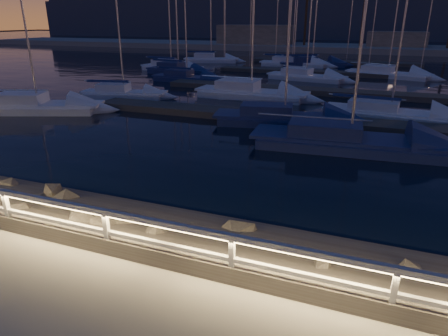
{
  "coord_description": "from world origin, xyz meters",
  "views": [
    {
      "loc": [
        6.32,
        -6.41,
        4.99
      ],
      "look_at": [
        2.28,
        4.0,
        0.82
      ],
      "focal_mm": 32.0,
      "sensor_mm": 36.0,
      "label": 1
    }
  ],
  "objects_px": {
    "sailboat_f": "(248,92)",
    "sailboat_m": "(210,59)",
    "guard_rail": "(67,213)",
    "sailboat_e": "(177,70)",
    "sailboat_h": "(387,112)",
    "sailboat_j": "(186,77)",
    "sailboat_c": "(281,117)",
    "sailboat_g": "(304,76)",
    "sailboat_b": "(35,105)",
    "sailboat_l": "(386,73)",
    "sailboat_n": "(311,63)",
    "sailboat_k": "(292,63)",
    "sailboat_a": "(122,93)",
    "sailboat_i": "(170,67)",
    "sailboat_d": "(345,139)"
  },
  "relations": [
    {
      "from": "guard_rail",
      "to": "sailboat_n",
      "type": "height_order",
      "value": "sailboat_n"
    },
    {
      "from": "guard_rail",
      "to": "sailboat_a",
      "type": "distance_m",
      "value": 22.2
    },
    {
      "from": "guard_rail",
      "to": "sailboat_h",
      "type": "xyz_separation_m",
      "value": [
        6.95,
        18.93,
        -0.98
      ]
    },
    {
      "from": "sailboat_g",
      "to": "sailboat_k",
      "type": "height_order",
      "value": "sailboat_k"
    },
    {
      "from": "guard_rail",
      "to": "sailboat_m",
      "type": "bearing_deg",
      "value": 109.24
    },
    {
      "from": "guard_rail",
      "to": "sailboat_f",
      "type": "height_order",
      "value": "sailboat_f"
    },
    {
      "from": "sailboat_f",
      "to": "sailboat_g",
      "type": "height_order",
      "value": "sailboat_f"
    },
    {
      "from": "sailboat_i",
      "to": "sailboat_j",
      "type": "xyz_separation_m",
      "value": [
        5.47,
        -7.03,
        -0.05
      ]
    },
    {
      "from": "sailboat_h",
      "to": "sailboat_j",
      "type": "bearing_deg",
      "value": 158.58
    },
    {
      "from": "sailboat_c",
      "to": "sailboat_g",
      "type": "xyz_separation_m",
      "value": [
        -2.03,
        18.01,
        -0.01
      ]
    },
    {
      "from": "sailboat_k",
      "to": "sailboat_m",
      "type": "xyz_separation_m",
      "value": [
        -11.57,
        0.79,
        0.01
      ]
    },
    {
      "from": "sailboat_g",
      "to": "sailboat_n",
      "type": "bearing_deg",
      "value": 107.69
    },
    {
      "from": "sailboat_g",
      "to": "sailboat_i",
      "type": "relative_size",
      "value": 1.02
    },
    {
      "from": "sailboat_l",
      "to": "sailboat_b",
      "type": "bearing_deg",
      "value": -113.39
    },
    {
      "from": "sailboat_b",
      "to": "sailboat_l",
      "type": "distance_m",
      "value": 33.02
    },
    {
      "from": "sailboat_g",
      "to": "sailboat_f",
      "type": "bearing_deg",
      "value": -90.12
    },
    {
      "from": "guard_rail",
      "to": "sailboat_h",
      "type": "relative_size",
      "value": 3.38
    },
    {
      "from": "sailboat_b",
      "to": "sailboat_e",
      "type": "xyz_separation_m",
      "value": [
        -0.33,
        20.14,
        0.0
      ]
    },
    {
      "from": "sailboat_d",
      "to": "sailboat_g",
      "type": "xyz_separation_m",
      "value": [
        -5.83,
        21.35,
        -0.02
      ]
    },
    {
      "from": "sailboat_h",
      "to": "sailboat_j",
      "type": "distance_m",
      "value": 20.15
    },
    {
      "from": "guard_rail",
      "to": "sailboat_n",
      "type": "xyz_separation_m",
      "value": [
        -2.06,
        45.13,
        -0.92
      ]
    },
    {
      "from": "sailboat_l",
      "to": "sailboat_g",
      "type": "bearing_deg",
      "value": -130.03
    },
    {
      "from": "sailboat_e",
      "to": "sailboat_h",
      "type": "bearing_deg",
      "value": -26.93
    },
    {
      "from": "sailboat_e",
      "to": "sailboat_k",
      "type": "xyz_separation_m",
      "value": [
        9.99,
        11.92,
        -0.01
      ]
    },
    {
      "from": "sailboat_e",
      "to": "sailboat_m",
      "type": "distance_m",
      "value": 12.8
    },
    {
      "from": "sailboat_f",
      "to": "sailboat_i",
      "type": "relative_size",
      "value": 1.13
    },
    {
      "from": "guard_rail",
      "to": "sailboat_j",
      "type": "distance_m",
      "value": 30.23
    },
    {
      "from": "sailboat_c",
      "to": "sailboat_n",
      "type": "relative_size",
      "value": 0.97
    },
    {
      "from": "sailboat_a",
      "to": "sailboat_j",
      "type": "relative_size",
      "value": 0.92
    },
    {
      "from": "sailboat_b",
      "to": "sailboat_f",
      "type": "height_order",
      "value": "sailboat_f"
    },
    {
      "from": "sailboat_c",
      "to": "sailboat_d",
      "type": "height_order",
      "value": "sailboat_d"
    },
    {
      "from": "sailboat_i",
      "to": "sailboat_k",
      "type": "distance_m",
      "value": 15.44
    },
    {
      "from": "sailboat_a",
      "to": "sailboat_k",
      "type": "bearing_deg",
      "value": 60.24
    },
    {
      "from": "sailboat_h",
      "to": "sailboat_n",
      "type": "distance_m",
      "value": 27.7
    },
    {
      "from": "sailboat_a",
      "to": "sailboat_c",
      "type": "distance_m",
      "value": 13.53
    },
    {
      "from": "sailboat_h",
      "to": "sailboat_n",
      "type": "bearing_deg",
      "value": 114.79
    },
    {
      "from": "sailboat_d",
      "to": "sailboat_g",
      "type": "distance_m",
      "value": 22.13
    },
    {
      "from": "sailboat_f",
      "to": "sailboat_m",
      "type": "bearing_deg",
      "value": 120.75
    },
    {
      "from": "sailboat_c",
      "to": "sailboat_l",
      "type": "height_order",
      "value": "sailboat_l"
    },
    {
      "from": "sailboat_e",
      "to": "sailboat_k",
      "type": "distance_m",
      "value": 15.55
    },
    {
      "from": "sailboat_a",
      "to": "sailboat_c",
      "type": "xyz_separation_m",
      "value": [
        13.06,
        -3.54,
        0.01
      ]
    },
    {
      "from": "sailboat_j",
      "to": "sailboat_m",
      "type": "xyz_separation_m",
      "value": [
        -4.93,
        17.4,
        0.04
      ]
    },
    {
      "from": "sailboat_d",
      "to": "sailboat_f",
      "type": "bearing_deg",
      "value": 123.09
    },
    {
      "from": "sailboat_h",
      "to": "sailboat_n",
      "type": "relative_size",
      "value": 0.94
    },
    {
      "from": "sailboat_a",
      "to": "sailboat_d",
      "type": "bearing_deg",
      "value": -36.12
    },
    {
      "from": "sailboat_i",
      "to": "sailboat_k",
      "type": "height_order",
      "value": "sailboat_k"
    },
    {
      "from": "sailboat_a",
      "to": "sailboat_l",
      "type": "xyz_separation_m",
      "value": [
        18.42,
        19.55,
        0.01
      ]
    },
    {
      "from": "sailboat_e",
      "to": "sailboat_l",
      "type": "height_order",
      "value": "sailboat_l"
    },
    {
      "from": "sailboat_a",
      "to": "sailboat_i",
      "type": "relative_size",
      "value": 0.85
    },
    {
      "from": "sailboat_l",
      "to": "sailboat_k",
      "type": "bearing_deg",
      "value": 165.64
    }
  ]
}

